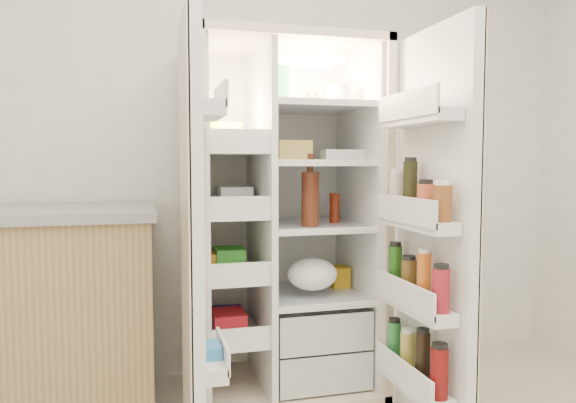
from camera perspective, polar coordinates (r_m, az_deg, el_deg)
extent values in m
cube|color=white|center=(3.13, -4.81, 6.79)|extent=(4.00, 0.02, 2.70)
cube|color=beige|center=(3.10, -2.19, -1.50)|extent=(0.92, 0.04, 1.80)
cube|color=beige|center=(2.70, -9.74, -2.36)|extent=(0.04, 0.70, 1.80)
cube|color=beige|center=(2.92, 7.73, -1.87)|extent=(0.04, 0.70, 1.80)
cube|color=beige|center=(2.82, -0.68, 15.91)|extent=(0.92, 0.70, 0.04)
cube|color=beige|center=(3.00, -0.65, -18.71)|extent=(0.92, 0.70, 0.08)
cube|color=white|center=(3.07, -2.06, -1.18)|extent=(0.84, 0.02, 1.68)
cube|color=white|center=(2.71, -9.11, -1.92)|extent=(0.02, 0.62, 1.68)
cube|color=white|center=(2.91, 7.19, -1.50)|extent=(0.02, 0.62, 1.68)
cube|color=white|center=(2.75, -2.88, -1.78)|extent=(0.03, 0.62, 1.68)
cube|color=silver|center=(2.97, 2.47, -15.95)|extent=(0.47, 0.52, 0.19)
cube|color=silver|center=(2.90, 2.48, -12.24)|extent=(0.47, 0.52, 0.19)
cube|color=#FFD18C|center=(2.90, 2.13, 14.38)|extent=(0.30, 0.30, 0.02)
cube|color=white|center=(2.84, -5.99, -13.37)|extent=(0.28, 0.58, 0.02)
cube|color=white|center=(2.76, -6.03, -7.43)|extent=(0.28, 0.58, 0.02)
cube|color=white|center=(2.72, -6.08, -1.23)|extent=(0.28, 0.58, 0.02)
cube|color=white|center=(2.71, -6.13, 5.10)|extent=(0.28, 0.58, 0.02)
cube|color=silver|center=(2.89, 2.36, -9.56)|extent=(0.49, 0.58, 0.01)
cube|color=silver|center=(2.82, 2.38, -2.44)|extent=(0.49, 0.58, 0.01)
cube|color=silver|center=(2.81, 2.40, 4.06)|extent=(0.49, 0.58, 0.02)
cube|color=silver|center=(2.82, 2.42, 9.76)|extent=(0.49, 0.58, 0.02)
cube|color=red|center=(2.82, -6.00, -12.21)|extent=(0.16, 0.20, 0.10)
cube|color=green|center=(2.75, -6.04, -6.00)|extent=(0.14, 0.18, 0.12)
cube|color=white|center=(2.72, -6.09, -0.28)|extent=(0.20, 0.22, 0.07)
cube|color=yellow|center=(2.71, -6.14, 6.79)|extent=(0.15, 0.16, 0.14)
cube|color=#4D349C|center=(2.82, -5.99, -12.31)|extent=(0.18, 0.20, 0.09)
cube|color=orange|center=(2.75, -6.04, -6.21)|extent=(0.14, 0.18, 0.10)
cube|color=white|center=(2.72, -6.09, 0.24)|extent=(0.16, 0.16, 0.12)
sphere|color=orange|center=(2.88, 0.48, -17.83)|extent=(0.07, 0.07, 0.07)
sphere|color=orange|center=(2.94, 2.03, -17.38)|extent=(0.07, 0.07, 0.07)
sphere|color=orange|center=(2.93, 4.22, -17.43)|extent=(0.07, 0.07, 0.07)
sphere|color=orange|center=(3.02, 0.69, -16.79)|extent=(0.07, 0.07, 0.07)
ellipsoid|color=#437E2A|center=(2.92, 2.36, -11.85)|extent=(0.26, 0.24, 0.11)
cylinder|color=#501F11|center=(2.68, 2.34, 0.24)|extent=(0.09, 0.09, 0.27)
cylinder|color=maroon|center=(2.87, 4.89, -0.67)|extent=(0.05, 0.05, 0.15)
cube|color=#217B43|center=(2.79, -0.72, 12.03)|extent=(0.07, 0.07, 0.20)
cylinder|color=white|center=(2.83, 5.29, 10.98)|extent=(0.12, 0.12, 0.11)
cylinder|color=#9E5024|center=(2.97, 2.50, 10.46)|extent=(0.07, 0.07, 0.09)
cube|color=silver|center=(2.79, 5.98, 4.80)|extent=(0.24, 0.10, 0.06)
cube|color=tan|center=(2.70, 0.61, 5.32)|extent=(0.17, 0.09, 0.10)
ellipsoid|color=white|center=(2.77, 2.55, -8.28)|extent=(0.25, 0.23, 0.16)
cube|color=gold|center=(3.00, 5.36, -7.82)|extent=(0.09, 0.11, 0.11)
cube|color=white|center=(2.16, -9.96, -3.98)|extent=(0.05, 0.40, 1.72)
cube|color=beige|center=(2.15, -10.62, -3.99)|extent=(0.01, 0.40, 1.72)
cube|color=white|center=(2.29, -7.98, -16.44)|extent=(0.09, 0.32, 0.06)
cube|color=white|center=(2.15, -8.24, 9.38)|extent=(0.09, 0.32, 0.06)
cube|color=#338CCC|center=(2.28, -7.98, -15.73)|extent=(0.07, 0.12, 0.10)
cube|color=white|center=(2.38, 15.08, -3.31)|extent=(0.05, 0.58, 1.72)
cube|color=beige|center=(2.39, 15.59, -3.28)|extent=(0.01, 0.58, 1.72)
cube|color=white|center=(2.50, 13.02, -18.12)|extent=(0.11, 0.50, 0.05)
cube|color=white|center=(2.39, 13.15, -10.55)|extent=(0.11, 0.50, 0.05)
cube|color=white|center=(2.33, 13.29, -2.19)|extent=(0.11, 0.50, 0.05)
cube|color=white|center=(2.32, 13.46, 8.41)|extent=(0.11, 0.50, 0.05)
cylinder|color=#630B0B|center=(2.29, 15.53, -16.90)|extent=(0.07, 0.07, 0.20)
cylinder|color=black|center=(2.39, 13.89, -15.69)|extent=(0.06, 0.06, 0.22)
cylinder|color=#A99738|center=(2.51, 12.40, -15.22)|extent=(0.06, 0.06, 0.18)
cylinder|color=#287934|center=(2.62, 11.04, -14.27)|extent=(0.06, 0.06, 0.19)
cylinder|color=maroon|center=(2.20, 15.69, -8.95)|extent=(0.07, 0.07, 0.17)
cylinder|color=orange|center=(2.30, 14.03, -7.82)|extent=(0.06, 0.06, 0.21)
cylinder|color=#583B16|center=(2.42, 12.51, -7.82)|extent=(0.07, 0.07, 0.16)
cylinder|color=#215513|center=(2.53, 11.15, -6.83)|extent=(0.06, 0.06, 0.20)
cylinder|color=brown|center=(2.15, 15.86, -0.21)|extent=(0.07, 0.07, 0.14)
cylinder|color=#BB4C30|center=(2.26, 14.17, 0.03)|extent=(0.07, 0.07, 0.14)
cylinder|color=black|center=(2.37, 12.65, 1.32)|extent=(0.06, 0.06, 0.23)
cylinder|color=beige|center=(2.49, 11.25, 0.89)|extent=(0.06, 0.06, 0.18)
cube|color=#A17E50|center=(2.85, -27.70, -11.13)|extent=(1.32, 0.68, 0.95)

